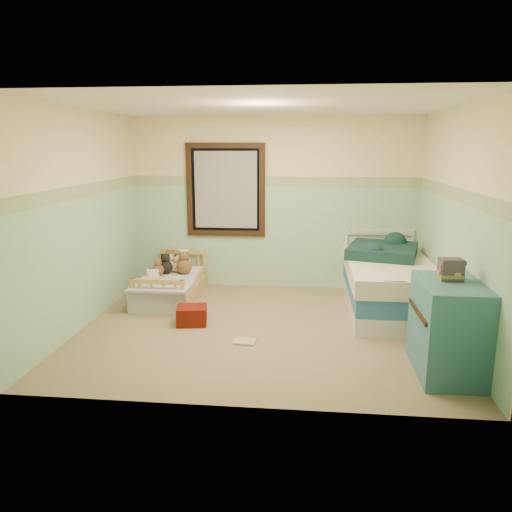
# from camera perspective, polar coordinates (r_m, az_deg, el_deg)

# --- Properties ---
(floor) EXTENTS (4.20, 3.60, 0.02)m
(floor) POSITION_cam_1_polar(r_m,az_deg,el_deg) (5.86, 0.68, -8.38)
(floor) COLOR #837058
(floor) RESTS_ON ground
(ceiling) EXTENTS (4.20, 3.60, 0.02)m
(ceiling) POSITION_cam_1_polar(r_m,az_deg,el_deg) (5.49, 0.75, 17.02)
(ceiling) COLOR white
(ceiling) RESTS_ON wall_back
(wall_back) EXTENTS (4.20, 0.04, 2.50)m
(wall_back) POSITION_cam_1_polar(r_m,az_deg,el_deg) (7.31, 2.00, 6.00)
(wall_back) COLOR beige
(wall_back) RESTS_ON floor
(wall_front) EXTENTS (4.20, 0.04, 2.50)m
(wall_front) POSITION_cam_1_polar(r_m,az_deg,el_deg) (3.77, -1.79, -0.20)
(wall_front) COLOR beige
(wall_front) RESTS_ON floor
(wall_left) EXTENTS (0.04, 3.60, 2.50)m
(wall_left) POSITION_cam_1_polar(r_m,az_deg,el_deg) (6.09, -19.42, 3.98)
(wall_left) COLOR beige
(wall_left) RESTS_ON floor
(wall_right) EXTENTS (0.04, 3.60, 2.50)m
(wall_right) POSITION_cam_1_polar(r_m,az_deg,el_deg) (5.74, 22.11, 3.28)
(wall_right) COLOR beige
(wall_right) RESTS_ON floor
(wainscot_mint) EXTENTS (4.20, 0.01, 1.50)m
(wainscot_mint) POSITION_cam_1_polar(r_m,az_deg,el_deg) (7.37, 1.97, 2.13)
(wainscot_mint) COLOR #86C599
(wainscot_mint) RESTS_ON floor
(border_strip) EXTENTS (4.20, 0.01, 0.15)m
(border_strip) POSITION_cam_1_polar(r_m,az_deg,el_deg) (7.27, 2.02, 8.54)
(border_strip) COLOR #427744
(border_strip) RESTS_ON wall_back
(window_frame) EXTENTS (1.16, 0.06, 1.36)m
(window_frame) POSITION_cam_1_polar(r_m,az_deg,el_deg) (7.33, -3.52, 7.58)
(window_frame) COLOR black
(window_frame) RESTS_ON wall_back
(window_blinds) EXTENTS (0.92, 0.01, 1.12)m
(window_blinds) POSITION_cam_1_polar(r_m,az_deg,el_deg) (7.34, -3.50, 7.58)
(window_blinds) COLOR #B4B4B0
(window_blinds) RESTS_ON window_frame
(toddler_bed_frame) EXTENTS (0.70, 1.40, 0.18)m
(toddler_bed_frame) POSITION_cam_1_polar(r_m,az_deg,el_deg) (7.04, -9.60, -4.06)
(toddler_bed_frame) COLOR #C0814C
(toddler_bed_frame) RESTS_ON floor
(toddler_mattress) EXTENTS (0.64, 1.34, 0.12)m
(toddler_mattress) POSITION_cam_1_polar(r_m,az_deg,el_deg) (7.00, -9.65, -2.88)
(toddler_mattress) COLOR white
(toddler_mattress) RESTS_ON toddler_bed_frame
(patchwork_quilt) EXTENTS (0.76, 0.70, 0.03)m
(patchwork_quilt) POSITION_cam_1_polar(r_m,az_deg,el_deg) (6.58, -10.68, -3.25)
(patchwork_quilt) COLOR #7289B2
(patchwork_quilt) RESTS_ON toddler_mattress
(plush_bed_brown) EXTENTS (0.19, 0.19, 0.19)m
(plush_bed_brown) POSITION_cam_1_polar(r_m,az_deg,el_deg) (7.47, -9.78, -0.68)
(plush_bed_brown) COLOR brown
(plush_bed_brown) RESTS_ON toddler_mattress
(plush_bed_white) EXTENTS (0.20, 0.20, 0.20)m
(plush_bed_white) POSITION_cam_1_polar(r_m,az_deg,el_deg) (7.42, -8.30, -0.70)
(plush_bed_white) COLOR white
(plush_bed_white) RESTS_ON toddler_mattress
(plush_bed_tan) EXTENTS (0.18, 0.18, 0.18)m
(plush_bed_tan) POSITION_cam_1_polar(r_m,az_deg,el_deg) (7.25, -9.87, -1.13)
(plush_bed_tan) COLOR tan
(plush_bed_tan) RESTS_ON toddler_mattress
(plush_bed_dark) EXTENTS (0.16, 0.16, 0.16)m
(plush_bed_dark) POSITION_cam_1_polar(r_m,az_deg,el_deg) (7.20, -8.10, -1.25)
(plush_bed_dark) COLOR black
(plush_bed_dark) RESTS_ON toddler_mattress
(plush_floor_cream) EXTENTS (0.28, 0.28, 0.28)m
(plush_floor_cream) POSITION_cam_1_polar(r_m,az_deg,el_deg) (7.07, -11.73, -3.66)
(plush_floor_cream) COLOR silver
(plush_floor_cream) RESTS_ON floor
(plush_floor_tan) EXTENTS (0.23, 0.23, 0.23)m
(plush_floor_tan) POSITION_cam_1_polar(r_m,az_deg,el_deg) (6.62, -13.29, -5.08)
(plush_floor_tan) COLOR tan
(plush_floor_tan) RESTS_ON floor
(twin_bed_frame) EXTENTS (1.00, 1.99, 0.22)m
(twin_bed_frame) POSITION_cam_1_polar(r_m,az_deg,el_deg) (6.63, 14.85, -5.19)
(twin_bed_frame) COLOR silver
(twin_bed_frame) RESTS_ON floor
(twin_boxspring) EXTENTS (1.00, 1.99, 0.22)m
(twin_boxspring) POSITION_cam_1_polar(r_m,az_deg,el_deg) (6.57, 14.95, -3.36)
(twin_boxspring) COLOR #275787
(twin_boxspring) RESTS_ON twin_bed_frame
(twin_mattress) EXTENTS (1.04, 2.03, 0.22)m
(twin_mattress) POSITION_cam_1_polar(r_m,az_deg,el_deg) (6.51, 15.06, -1.50)
(twin_mattress) COLOR silver
(twin_mattress) RESTS_ON twin_boxspring
(teal_blanket) EXTENTS (1.05, 1.08, 0.14)m
(teal_blanket) POSITION_cam_1_polar(r_m,az_deg,el_deg) (6.76, 14.34, 0.60)
(teal_blanket) COLOR black
(teal_blanket) RESTS_ON twin_mattress
(dresser) EXTENTS (0.55, 0.88, 0.88)m
(dresser) POSITION_cam_1_polar(r_m,az_deg,el_deg) (4.94, 21.22, -7.75)
(dresser) COLOR #336C75
(dresser) RESTS_ON floor
(book_stack) EXTENTS (0.21, 0.17, 0.20)m
(book_stack) POSITION_cam_1_polar(r_m,az_deg,el_deg) (4.86, 21.50, -1.45)
(book_stack) COLOR brown
(book_stack) RESTS_ON dresser
(red_pillow) EXTENTS (0.39, 0.36, 0.22)m
(red_pillow) POSITION_cam_1_polar(r_m,az_deg,el_deg) (6.00, -7.39, -6.77)
(red_pillow) COLOR #A31804
(red_pillow) RESTS_ON floor
(floor_book) EXTENTS (0.24, 0.19, 0.02)m
(floor_book) POSITION_cam_1_polar(r_m,az_deg,el_deg) (5.44, -1.31, -9.82)
(floor_book) COLOR yellow
(floor_book) RESTS_ON floor
(extra_plush_0) EXTENTS (0.16, 0.16, 0.16)m
(extra_plush_0) POSITION_cam_1_polar(r_m,az_deg,el_deg) (7.28, -8.75, -1.12)
(extra_plush_0) COLOR tan
(extra_plush_0) RESTS_ON toddler_mattress
(extra_plush_1) EXTENTS (0.15, 0.15, 0.15)m
(extra_plush_1) POSITION_cam_1_polar(r_m,az_deg,el_deg) (7.23, -9.01, -1.25)
(extra_plush_1) COLOR tan
(extra_plush_1) RESTS_ON toddler_mattress
(extra_plush_2) EXTENTS (0.22, 0.22, 0.22)m
(extra_plush_2) POSITION_cam_1_polar(r_m,az_deg,el_deg) (7.11, -8.26, -1.20)
(extra_plush_2) COLOR brown
(extra_plush_2) RESTS_ON toddler_mattress
(extra_plush_3) EXTENTS (0.20, 0.20, 0.20)m
(extra_plush_3) POSITION_cam_1_polar(r_m,az_deg,el_deg) (7.16, -10.33, -1.26)
(extra_plush_3) COLOR black
(extra_plush_3) RESTS_ON toddler_mattress
(extra_plush_4) EXTENTS (0.16, 0.16, 0.16)m
(extra_plush_4) POSITION_cam_1_polar(r_m,az_deg,el_deg) (7.23, -10.32, -1.28)
(extra_plush_4) COLOR silver
(extra_plush_4) RESTS_ON toddler_mattress
(extra_plush_5) EXTENTS (0.16, 0.16, 0.16)m
(extra_plush_5) POSITION_cam_1_polar(r_m,az_deg,el_deg) (7.08, -11.18, -1.60)
(extra_plush_5) COLOR brown
(extra_plush_5) RESTS_ON toddler_mattress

